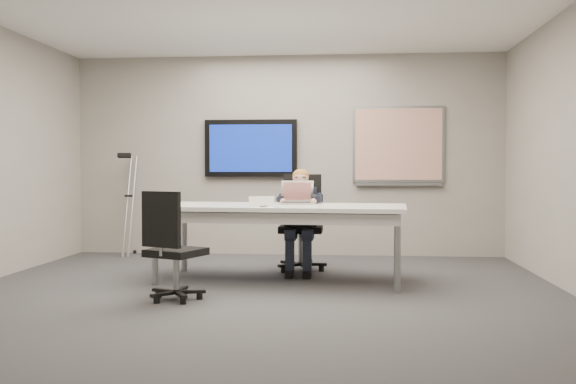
# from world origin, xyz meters

# --- Properties ---
(floor) EXTENTS (6.00, 6.00, 0.02)m
(floor) POSITION_xyz_m (0.00, 0.00, 0.00)
(floor) COLOR #343436
(floor) RESTS_ON ground
(wall_back) EXTENTS (6.00, 0.02, 2.80)m
(wall_back) POSITION_xyz_m (0.00, 3.00, 1.40)
(wall_back) COLOR gray
(wall_back) RESTS_ON ground
(wall_front) EXTENTS (6.00, 0.02, 2.80)m
(wall_front) POSITION_xyz_m (0.00, -3.00, 1.40)
(wall_front) COLOR gray
(wall_front) RESTS_ON ground
(conference_table) EXTENTS (2.74, 1.32, 0.82)m
(conference_table) POSITION_xyz_m (0.13, 0.85, 0.73)
(conference_table) COLOR white
(conference_table) RESTS_ON ground
(tv_display) EXTENTS (1.30, 0.09, 0.80)m
(tv_display) POSITION_xyz_m (-0.50, 2.95, 1.50)
(tv_display) COLOR black
(tv_display) RESTS_ON wall_back
(whiteboard) EXTENTS (1.25, 0.08, 1.10)m
(whiteboard) POSITION_xyz_m (1.55, 2.97, 1.53)
(whiteboard) COLOR gray
(whiteboard) RESTS_ON wall_back
(office_chair_far) EXTENTS (0.55, 0.55, 1.14)m
(office_chair_far) POSITION_xyz_m (0.31, 1.60, 0.36)
(office_chair_far) COLOR black
(office_chair_far) RESTS_ON ground
(office_chair_near) EXTENTS (0.63, 0.63, 1.01)m
(office_chair_near) POSITION_xyz_m (-0.74, -0.27, 0.31)
(office_chair_near) COLOR black
(office_chair_near) RESTS_ON ground
(seated_person) EXTENTS (0.37, 0.64, 1.21)m
(seated_person) POSITION_xyz_m (0.31, 1.36, 0.49)
(seated_person) COLOR #212637
(seated_person) RESTS_ON office_chair_far
(crutch) EXTENTS (0.51, 0.88, 1.54)m
(crutch) POSITION_xyz_m (-2.18, 2.72, 0.73)
(crutch) COLOR #A0A2A7
(crutch) RESTS_ON ground
(laptop) EXTENTS (0.41, 0.41, 0.26)m
(laptop) POSITION_xyz_m (0.29, 1.09, 0.88)
(laptop) COLOR silver
(laptop) RESTS_ON conference_table
(name_tent) EXTENTS (0.27, 0.16, 0.11)m
(name_tent) POSITION_xyz_m (-0.04, 0.61, 0.87)
(name_tent) COLOR white
(name_tent) RESTS_ON conference_table
(pen) EXTENTS (0.06, 0.12, 0.01)m
(pen) POSITION_xyz_m (-0.00, 0.52, 0.83)
(pen) COLOR black
(pen) RESTS_ON conference_table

